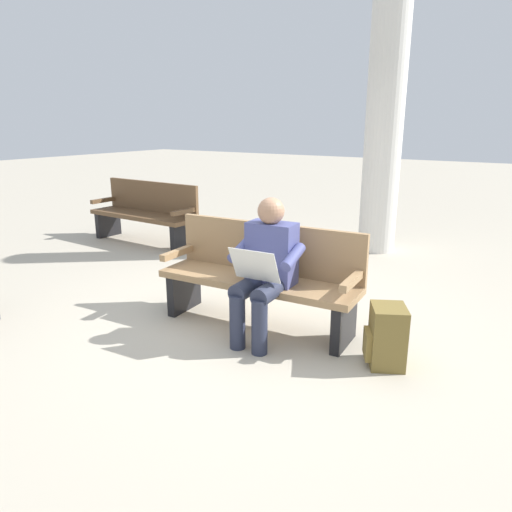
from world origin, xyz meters
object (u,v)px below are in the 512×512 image
object	(u,v)px
bench_near	(261,275)
support_pillar	(385,110)
person_seated	(265,266)
backpack	(386,337)
bench_far	(146,212)

from	to	relation	value
bench_near	support_pillar	distance (m)	3.38
person_seated	backpack	xyz separation A→B (m)	(-1.01, -0.08, -0.40)
person_seated	backpack	size ratio (longest dim) A/B	2.54
person_seated	support_pillar	distance (m)	3.52
bench_far	backpack	bearing A→B (deg)	159.24
person_seated	bench_far	distance (m)	3.71
person_seated	support_pillar	world-z (taller)	support_pillar
bench_far	support_pillar	bearing A→B (deg)	-152.98
bench_near	person_seated	distance (m)	0.33
bench_near	person_seated	size ratio (longest dim) A/B	1.55
backpack	bench_far	distance (m)	4.59
bench_near	support_pillar	bearing A→B (deg)	-94.25
bench_near	bench_far	world-z (taller)	same
bench_far	person_seated	bearing A→B (deg)	152.13
person_seated	bench_far	bearing A→B (deg)	-33.56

